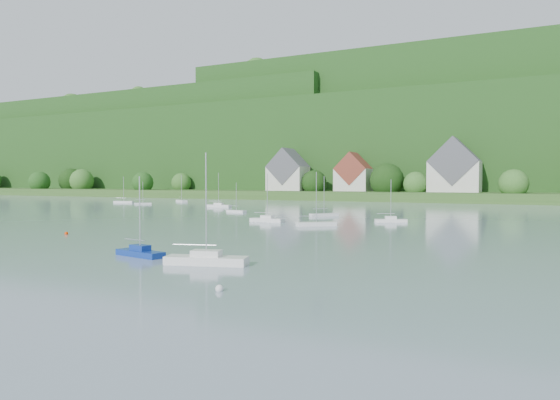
# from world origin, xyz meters

# --- Properties ---
(far_shore_strip) EXTENTS (600.00, 60.00, 3.00)m
(far_shore_strip) POSITION_xyz_m (0.00, 200.00, 1.50)
(far_shore_strip) COLOR #305821
(far_shore_strip) RESTS_ON ground
(forested_ridge) EXTENTS (620.00, 181.22, 69.89)m
(forested_ridge) POSITION_xyz_m (0.39, 268.57, 22.89)
(forested_ridge) COLOR #164115
(forested_ridge) RESTS_ON ground
(village_building_0) EXTENTS (14.00, 10.40, 16.00)m
(village_building_0) POSITION_xyz_m (-55.00, 187.00, 9.51)
(village_building_0) COLOR beige
(village_building_0) RESTS_ON far_shore_strip
(village_building_1) EXTENTS (12.00, 9.36, 14.00)m
(village_building_1) POSITION_xyz_m (-30.00, 189.00, 8.75)
(village_building_1) COLOR beige
(village_building_1) RESTS_ON far_shore_strip
(village_building_2) EXTENTS (16.00, 11.44, 18.00)m
(village_building_2) POSITION_xyz_m (5.00, 188.00, 10.27)
(village_building_2) COLOR beige
(village_building_2) RESTS_ON far_shore_strip
(near_sailboat_1) EXTENTS (5.44, 2.51, 7.08)m
(near_sailboat_1) POSITION_xyz_m (-1.61, 45.26, 0.41)
(near_sailboat_1) COLOR navy
(near_sailboat_1) RESTS_ON ground
(near_sailboat_3) EXTENTS (6.86, 3.58, 8.92)m
(near_sailboat_3) POSITION_xyz_m (6.23, 44.11, 0.46)
(near_sailboat_3) COLOR white
(near_sailboat_3) RESTS_ON ground
(mooring_buoy_1) EXTENTS (0.50, 0.50, 0.50)m
(mooring_buoy_1) POSITION_xyz_m (12.64, 36.15, 0.00)
(mooring_buoy_1) COLOR white
(mooring_buoy_1) RESTS_ON ground
(mooring_buoy_3) EXTENTS (0.44, 0.44, 0.44)m
(mooring_buoy_3) POSITION_xyz_m (-22.79, 55.77, 0.00)
(mooring_buoy_3) COLOR #F43701
(mooring_buoy_3) RESTS_ON ground
(far_sailboat_cluster) EXTENTS (197.21, 67.57, 8.71)m
(far_sailboat_cluster) POSITION_xyz_m (17.86, 116.75, 0.37)
(far_sailboat_cluster) COLOR white
(far_sailboat_cluster) RESTS_ON ground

